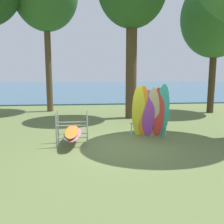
# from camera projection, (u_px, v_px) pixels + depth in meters

# --- Properties ---
(ground_plane) EXTENTS (80.00, 80.00, 0.00)m
(ground_plane) POSITION_uv_depth(u_px,v_px,m) (119.00, 146.00, 9.38)
(ground_plane) COLOR olive
(lake_water) EXTENTS (80.00, 36.00, 0.10)m
(lake_water) POSITION_uv_depth(u_px,v_px,m) (95.00, 88.00, 37.89)
(lake_water) COLOR #38607A
(lake_water) RESTS_ON ground
(tree_far_right_back) EXTENTS (4.24, 4.24, 8.35)m
(tree_far_right_back) POSITION_uv_depth(u_px,v_px,m) (216.00, 18.00, 15.75)
(tree_far_right_back) COLOR #42301E
(tree_far_right_back) RESTS_ON ground
(leaning_board_pile) EXTENTS (1.61, 1.02, 2.24)m
(leaning_board_pile) POSITION_uv_depth(u_px,v_px,m) (150.00, 113.00, 10.30)
(leaning_board_pile) COLOR yellow
(leaning_board_pile) RESTS_ON ground
(board_storage_rack) EXTENTS (1.15, 2.13, 1.25)m
(board_storage_rack) POSITION_uv_depth(u_px,v_px,m) (72.00, 132.00, 9.52)
(board_storage_rack) COLOR #9EA0A5
(board_storage_rack) RESTS_ON ground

